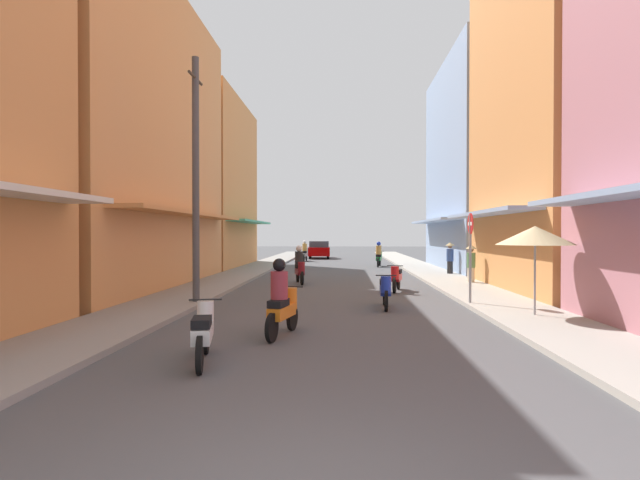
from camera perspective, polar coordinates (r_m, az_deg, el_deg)
ground_plane at (r=24.97m, az=2.05°, el=-4.03°), size 112.14×112.14×0.00m
sidewalk_left at (r=25.48m, az=-8.86°, el=-3.81°), size 2.20×58.97×0.12m
sidewalk_right at (r=25.37m, az=13.00°, el=-3.83°), size 2.20×58.97×0.12m
building_left_mid at (r=20.90m, az=-23.84°, el=10.59°), size 7.05×13.06×11.36m
building_left_far at (r=31.86m, az=-14.15°, el=6.16°), size 7.05×10.07×10.20m
building_right_mid at (r=20.80m, az=28.25°, el=15.93°), size 7.05×8.94×15.12m
building_right_far at (r=30.12m, az=19.50°, el=7.93°), size 7.05×11.11×11.74m
motorbike_red at (r=18.03m, az=8.75°, el=-4.26°), size 0.64×1.78×0.96m
motorbike_maroon at (r=20.62m, az=-2.35°, el=-3.07°), size 0.64×1.78×1.58m
motorbike_orange at (r=10.10m, az=-4.36°, el=-7.03°), size 0.63×1.79×1.58m
motorbike_silver at (r=37.30m, az=-1.73°, el=-1.37°), size 0.55×1.81×1.58m
motorbike_white at (r=8.33m, az=-13.23°, el=-10.11°), size 0.62×1.79×0.96m
motorbike_green at (r=31.45m, az=6.77°, el=-1.77°), size 0.59×1.80×1.58m
motorbike_blue at (r=13.96m, az=7.49°, el=-5.72°), size 0.55×1.81×0.96m
parked_car at (r=41.84m, az=-0.11°, el=-1.10°), size 1.93×4.17×1.45m
pedestrian_midway at (r=20.90m, az=16.93°, el=-2.47°), size 0.44×0.44×1.62m
pedestrian_far at (r=25.17m, az=14.67°, el=-1.90°), size 0.44×0.44×1.64m
vendor_umbrella at (r=12.98m, az=23.42°, el=0.47°), size 1.83×1.83×2.25m
utility_pole at (r=14.81m, az=-14.05°, el=6.80°), size 0.20×1.20×7.13m
street_sign_no_entry at (r=14.65m, az=16.85°, el=-0.68°), size 0.07×0.60×2.65m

